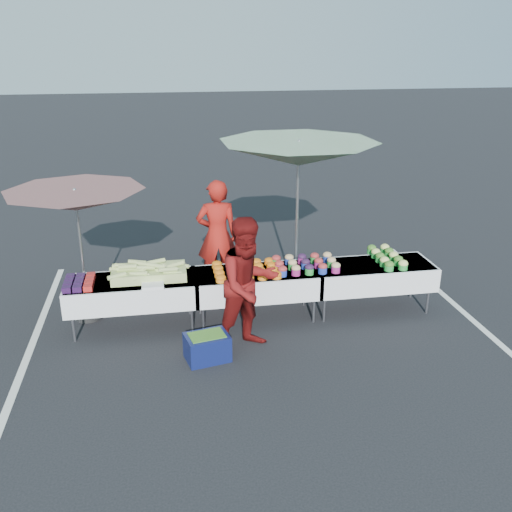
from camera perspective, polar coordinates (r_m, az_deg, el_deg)
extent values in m
plane|color=black|center=(8.71, 0.00, -6.16)|extent=(80.00, 80.00, 0.00)
cube|color=silver|center=(8.81, -21.15, -7.34)|extent=(0.10, 5.00, 0.00)
cube|color=silver|center=(9.72, 18.98, -4.36)|extent=(0.10, 5.00, 0.00)
cube|color=white|center=(8.31, -12.33, -2.49)|extent=(1.80, 0.75, 0.04)
cube|color=white|center=(8.38, -12.25, -3.50)|extent=(1.86, 0.81, 0.36)
cylinder|color=slate|center=(8.36, -17.76, -6.97)|extent=(0.04, 0.04, 0.39)
cylinder|color=slate|center=(8.88, -17.31, -5.22)|extent=(0.04, 0.04, 0.39)
cylinder|color=slate|center=(8.26, -6.40, -6.36)|extent=(0.04, 0.04, 0.39)
cylinder|color=slate|center=(8.79, -6.66, -4.62)|extent=(0.04, 0.04, 0.39)
cube|color=white|center=(8.40, 0.00, -1.72)|extent=(1.80, 0.75, 0.04)
cube|color=white|center=(8.47, 0.00, -2.72)|extent=(1.86, 0.81, 0.36)
cylinder|color=slate|center=(8.27, -5.29, -6.28)|extent=(0.04, 0.04, 0.39)
cylinder|color=slate|center=(8.80, -5.61, -4.55)|extent=(0.04, 0.04, 0.39)
cylinder|color=slate|center=(8.53, 5.80, -5.42)|extent=(0.04, 0.04, 0.39)
cylinder|color=slate|center=(9.04, 4.82, -3.80)|extent=(0.04, 0.04, 0.39)
cube|color=white|center=(8.87, 11.54, -0.93)|extent=(1.80, 0.75, 0.04)
cube|color=white|center=(8.93, 11.47, -1.88)|extent=(1.86, 0.81, 0.36)
cylinder|color=slate|center=(8.57, 6.84, -5.33)|extent=(0.04, 0.04, 0.39)
cylinder|color=slate|center=(9.08, 5.80, -3.72)|extent=(0.04, 0.04, 0.39)
cylinder|color=slate|center=(9.15, 16.77, -4.37)|extent=(0.04, 0.04, 0.39)
cylinder|color=slate|center=(9.63, 15.26, -2.92)|extent=(0.04, 0.04, 0.39)
cube|color=black|center=(8.14, -18.41, -3.18)|extent=(0.12, 0.12, 0.08)
cube|color=black|center=(8.26, -18.28, -2.79)|extent=(0.12, 0.12, 0.08)
cube|color=black|center=(8.39, -18.16, -2.41)|extent=(0.12, 0.12, 0.08)
cube|color=black|center=(8.52, -18.04, -2.05)|extent=(0.12, 0.12, 0.08)
cube|color=black|center=(8.12, -17.43, -3.13)|extent=(0.12, 0.12, 0.08)
cube|color=black|center=(8.24, -17.32, -2.74)|extent=(0.12, 0.12, 0.08)
cube|color=black|center=(8.37, -17.21, -2.36)|extent=(0.12, 0.12, 0.08)
cube|color=black|center=(8.50, -17.11, -1.99)|extent=(0.12, 0.12, 0.08)
cube|color=#9D2110|center=(8.10, -16.45, -3.08)|extent=(0.12, 0.12, 0.08)
cube|color=#9D2110|center=(8.22, -16.36, -2.69)|extent=(0.12, 0.12, 0.08)
cube|color=#9D2110|center=(8.35, -16.26, -2.31)|extent=(0.12, 0.12, 0.08)
cube|color=#9D2110|center=(8.48, -16.17, -1.94)|extent=(0.12, 0.12, 0.08)
cube|color=#B8CC69|center=(8.31, -10.65, -1.69)|extent=(1.05, 0.55, 0.14)
cylinder|color=#B8CC69|center=(8.44, -8.60, -0.95)|extent=(0.27, 0.09, 0.10)
cylinder|color=#B8CC69|center=(8.34, -13.30, -1.06)|extent=(0.27, 0.14, 0.07)
cylinder|color=#B8CC69|center=(8.16, -9.94, -0.97)|extent=(0.27, 0.14, 0.09)
cylinder|color=#B8CC69|center=(8.35, -13.58, -1.46)|extent=(0.27, 0.15, 0.10)
cylinder|color=#B8CC69|center=(8.23, -11.93, -1.31)|extent=(0.27, 0.15, 0.08)
cylinder|color=#B8CC69|center=(8.31, -10.96, -0.82)|extent=(0.27, 0.10, 0.10)
cylinder|color=#B8CC69|center=(8.19, -10.98, -1.15)|extent=(0.27, 0.07, 0.08)
cylinder|color=#B8CC69|center=(8.12, -11.61, -1.74)|extent=(0.27, 0.14, 0.09)
cylinder|color=#B8CC69|center=(8.47, -11.78, -0.62)|extent=(0.27, 0.12, 0.08)
cylinder|color=#B8CC69|center=(8.38, -7.56, -0.94)|extent=(0.27, 0.16, 0.08)
cylinder|color=#B8CC69|center=(8.26, -12.87, -1.26)|extent=(0.27, 0.11, 0.07)
cylinder|color=#B8CC69|center=(8.09, -11.28, -2.12)|extent=(0.27, 0.10, 0.07)
cylinder|color=#B8CC69|center=(8.40, -9.96, -0.56)|extent=(0.27, 0.12, 0.08)
cylinder|color=#B8CC69|center=(8.10, -13.75, -1.96)|extent=(0.27, 0.15, 0.08)
cylinder|color=#B8CC69|center=(8.32, -13.06, -0.96)|extent=(0.27, 0.10, 0.08)
cylinder|color=#B8CC69|center=(8.23, -9.24, -1.20)|extent=(0.27, 0.16, 0.10)
cylinder|color=#B8CC69|center=(8.21, -12.68, -1.05)|extent=(0.27, 0.12, 0.09)
cylinder|color=#B8CC69|center=(8.05, -8.79, -1.35)|extent=(0.27, 0.09, 0.07)
cylinder|color=#B8CC69|center=(8.10, -8.32, -1.68)|extent=(0.27, 0.10, 0.09)
cylinder|color=#B8CC69|center=(8.17, -8.94, -1.63)|extent=(0.27, 0.12, 0.09)
cylinder|color=#B8CC69|center=(8.51, -10.00, -0.84)|extent=(0.27, 0.10, 0.08)
cylinder|color=#B8CC69|center=(8.26, -8.10, -0.89)|extent=(0.27, 0.14, 0.10)
cube|color=white|center=(8.01, -10.28, -2.91)|extent=(0.30, 0.25, 0.05)
cylinder|color=orange|center=(8.06, -3.52, -2.43)|extent=(0.15, 0.15, 0.05)
ellipsoid|color=#C93E0B|center=(8.05, -3.53, -2.17)|extent=(0.15, 0.15, 0.08)
cylinder|color=orange|center=(8.23, -3.66, -1.94)|extent=(0.15, 0.15, 0.05)
ellipsoid|color=#C93E0B|center=(8.21, -3.67, -1.68)|extent=(0.15, 0.15, 0.08)
cylinder|color=orange|center=(8.39, -3.80, -1.47)|extent=(0.15, 0.15, 0.05)
ellipsoid|color=#C93E0B|center=(8.38, -3.80, -1.22)|extent=(0.15, 0.15, 0.08)
cylinder|color=orange|center=(8.56, -3.93, -1.02)|extent=(0.15, 0.15, 0.05)
ellipsoid|color=#C93E0B|center=(8.54, -3.94, -0.77)|extent=(0.15, 0.15, 0.08)
cylinder|color=orange|center=(8.08, -2.11, -2.34)|extent=(0.15, 0.15, 0.05)
ellipsoid|color=#C93E0B|center=(8.07, -2.11, -2.08)|extent=(0.15, 0.15, 0.08)
cylinder|color=orange|center=(8.25, -2.28, -1.85)|extent=(0.15, 0.15, 0.05)
ellipsoid|color=#C93E0B|center=(8.23, -2.28, -1.60)|extent=(0.15, 0.15, 0.08)
cylinder|color=orange|center=(8.41, -2.44, -1.39)|extent=(0.15, 0.15, 0.05)
ellipsoid|color=#C93E0B|center=(8.40, -2.45, -1.13)|extent=(0.15, 0.15, 0.08)
cylinder|color=orange|center=(8.58, -2.60, -0.94)|extent=(0.15, 0.15, 0.05)
ellipsoid|color=#C93E0B|center=(8.56, -2.60, -0.69)|extent=(0.15, 0.15, 0.08)
cylinder|color=orange|center=(8.11, -0.71, -2.24)|extent=(0.15, 0.15, 0.05)
ellipsoid|color=#C93E0B|center=(8.09, -0.71, -1.98)|extent=(0.15, 0.15, 0.08)
cylinder|color=orange|center=(8.27, -0.91, -1.76)|extent=(0.15, 0.15, 0.05)
ellipsoid|color=#C93E0B|center=(8.26, -0.91, -1.51)|extent=(0.15, 0.15, 0.08)
cylinder|color=orange|center=(8.44, -1.10, -1.30)|extent=(0.15, 0.15, 0.05)
ellipsoid|color=#C93E0B|center=(8.42, -1.10, -1.05)|extent=(0.15, 0.15, 0.08)
cylinder|color=orange|center=(8.60, -1.28, -0.85)|extent=(0.15, 0.15, 0.05)
ellipsoid|color=#C93E0B|center=(8.59, -1.28, -0.61)|extent=(0.15, 0.15, 0.08)
cylinder|color=orange|center=(8.14, 0.68, -2.15)|extent=(0.15, 0.15, 0.05)
ellipsoid|color=#C93E0B|center=(8.12, 0.68, -1.89)|extent=(0.15, 0.15, 0.08)
cylinder|color=orange|center=(8.30, 0.46, -1.67)|extent=(0.15, 0.15, 0.05)
ellipsoid|color=#C93E0B|center=(8.29, 0.46, -1.42)|extent=(0.15, 0.15, 0.08)
cylinder|color=orange|center=(8.47, 0.24, -1.21)|extent=(0.15, 0.15, 0.05)
ellipsoid|color=#C93E0B|center=(8.45, 0.24, -0.96)|extent=(0.15, 0.15, 0.08)
cylinder|color=orange|center=(8.63, 0.03, -0.77)|extent=(0.15, 0.15, 0.05)
ellipsoid|color=#C93E0B|center=(8.62, 0.03, -0.52)|extent=(0.15, 0.15, 0.08)
cylinder|color=orange|center=(8.18, 2.06, -2.06)|extent=(0.15, 0.15, 0.05)
ellipsoid|color=#C93E0B|center=(8.16, 2.07, -1.80)|extent=(0.15, 0.15, 0.08)
cylinder|color=orange|center=(8.34, 1.81, -1.58)|extent=(0.15, 0.15, 0.05)
ellipsoid|color=#C93E0B|center=(8.32, 1.81, -1.33)|extent=(0.15, 0.15, 0.08)
cylinder|color=orange|center=(8.50, 1.57, -1.13)|extent=(0.15, 0.15, 0.05)
ellipsoid|color=#C93E0B|center=(8.49, 1.57, -0.88)|extent=(0.15, 0.15, 0.08)
cylinder|color=orange|center=(8.67, 1.34, -0.69)|extent=(0.15, 0.15, 0.05)
ellipsoid|color=#C93E0B|center=(8.65, 1.34, -0.44)|extent=(0.15, 0.15, 0.08)
cylinder|color=#2339A3|center=(8.24, 2.66, -1.69)|extent=(0.13, 0.13, 0.10)
ellipsoid|color=maroon|center=(8.22, 2.67, -1.30)|extent=(0.14, 0.14, 0.10)
cylinder|color=#A12272|center=(8.44, 2.34, -1.12)|extent=(0.13, 0.13, 0.10)
ellipsoid|color=maroon|center=(8.42, 2.35, -0.75)|extent=(0.14, 0.14, 0.10)
cylinder|color=green|center=(8.64, 2.04, -0.59)|extent=(0.13, 0.13, 0.10)
ellipsoid|color=maroon|center=(8.62, 2.04, -0.22)|extent=(0.14, 0.14, 0.10)
cylinder|color=#A12272|center=(8.28, 4.01, -1.60)|extent=(0.13, 0.13, 0.10)
ellipsoid|color=tan|center=(8.26, 4.02, -1.21)|extent=(0.14, 0.14, 0.10)
cylinder|color=green|center=(8.48, 3.66, -1.04)|extent=(0.13, 0.13, 0.10)
ellipsoid|color=tan|center=(8.46, 3.67, -0.66)|extent=(0.14, 0.14, 0.10)
cylinder|color=#2339A3|center=(8.68, 3.33, -0.50)|extent=(0.13, 0.13, 0.10)
ellipsoid|color=tan|center=(8.66, 3.34, -0.13)|extent=(0.14, 0.14, 0.10)
cylinder|color=green|center=(8.33, 5.35, -1.50)|extent=(0.13, 0.13, 0.10)
ellipsoid|color=black|center=(8.31, 5.36, -1.12)|extent=(0.14, 0.14, 0.10)
cylinder|color=#2339A3|center=(8.53, 4.97, -0.95)|extent=(0.13, 0.13, 0.10)
ellipsoid|color=black|center=(8.51, 4.99, -0.58)|extent=(0.14, 0.14, 0.10)
cylinder|color=#A12272|center=(8.73, 4.61, -0.42)|extent=(0.13, 0.13, 0.10)
ellipsoid|color=black|center=(8.70, 4.62, -0.05)|extent=(0.14, 0.14, 0.10)
cylinder|color=#2339A3|center=(8.38, 6.67, -1.41)|extent=(0.13, 0.13, 0.10)
ellipsoid|color=maroon|center=(8.36, 6.69, -1.03)|extent=(0.14, 0.14, 0.10)
cylinder|color=#A12272|center=(8.58, 6.27, -0.86)|extent=(0.13, 0.13, 0.10)
ellipsoid|color=maroon|center=(8.56, 6.28, -0.49)|extent=(0.14, 0.14, 0.10)
cylinder|color=green|center=(8.77, 5.88, -0.34)|extent=(0.13, 0.13, 0.10)
ellipsoid|color=maroon|center=(8.75, 5.89, 0.03)|extent=(0.14, 0.14, 0.10)
cylinder|color=#A12272|center=(8.44, 7.98, -1.32)|extent=(0.13, 0.13, 0.10)
ellipsoid|color=tan|center=(8.42, 8.00, -0.94)|extent=(0.14, 0.14, 0.10)
cylinder|color=green|center=(8.63, 7.54, -0.78)|extent=(0.13, 0.13, 0.10)
ellipsoid|color=tan|center=(8.61, 7.56, -0.41)|extent=(0.14, 0.14, 0.10)
cylinder|color=#2339A3|center=(8.83, 7.13, -0.26)|extent=(0.13, 0.13, 0.10)
ellipsoid|color=tan|center=(8.81, 7.15, 0.10)|extent=(0.14, 0.14, 0.10)
cylinder|color=green|center=(8.66, 13.15, -1.17)|extent=(0.14, 0.14, 0.08)
ellipsoid|color=#30611A|center=(8.64, 13.18, -0.83)|extent=(0.14, 0.14, 0.11)
cylinder|color=green|center=(8.81, 12.71, -0.74)|extent=(0.14, 0.14, 0.08)
ellipsoid|color=#D3DE63|center=(8.79, 12.74, -0.40)|extent=(0.14, 0.14, 0.11)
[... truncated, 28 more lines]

